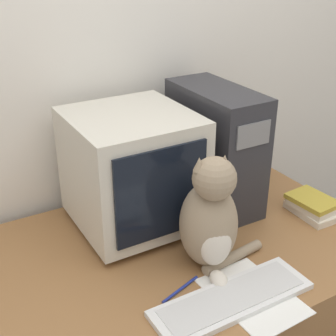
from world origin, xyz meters
The scene contains 9 objects.
wall_back centered at (0.00, 0.95, 1.25)m, with size 7.00×0.05×2.50m.
desk centered at (0.00, 0.44, 0.36)m, with size 1.46×0.89×0.72m.
crt_monitor centered at (-0.02, 0.64, 0.93)m, with size 0.40×0.42×0.42m.
computer_tower centered at (0.32, 0.64, 0.95)m, with size 0.19×0.42×0.46m.
keyboard centered at (0.04, 0.13, 0.73)m, with size 0.49×0.15×0.02m.
cat centered at (0.08, 0.31, 0.88)m, with size 0.31×0.27×0.39m.
book_stack centered at (0.59, 0.36, 0.75)m, with size 0.15×0.19×0.07m.
pen centered at (-0.07, 0.25, 0.72)m, with size 0.15×0.05×0.01m.
paper_sheet centered at (0.10, 0.12, 0.72)m, with size 0.22×0.30×0.00m.
Camera 1 is at (-0.64, -0.67, 1.65)m, focal length 50.00 mm.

